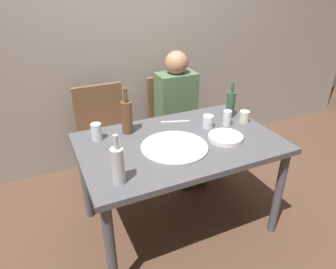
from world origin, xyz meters
name	(u,v)px	position (x,y,z in m)	size (l,w,h in m)	color
ground_plane	(178,222)	(0.00, 0.00, 0.00)	(8.00, 8.00, 0.00)	#513828
back_wall	(123,31)	(0.00, 1.19, 1.30)	(6.00, 0.10, 2.60)	gray
dining_table	(179,151)	(0.00, 0.00, 0.66)	(1.36, 0.87, 0.74)	#4C4C51
pizza_tray	(174,147)	(-0.07, -0.07, 0.75)	(0.45, 0.45, 0.01)	#ADADB2
wine_bottle	(118,165)	(-0.51, -0.28, 0.86)	(0.07, 0.07, 0.29)	#B2BCC1
beer_bottle	(127,116)	(-0.28, 0.27, 0.87)	(0.08, 0.08, 0.34)	brown
water_bottle	(231,104)	(0.55, 0.20, 0.85)	(0.07, 0.07, 0.29)	#2D5133
tumbler_near	(208,121)	(0.29, 0.10, 0.79)	(0.08, 0.08, 0.09)	silver
tumbler_far	(227,118)	(0.44, 0.08, 0.80)	(0.06, 0.06, 0.12)	silver
wine_glass	(97,132)	(-0.51, 0.26, 0.80)	(0.07, 0.07, 0.12)	silver
short_glass	(244,117)	(0.59, 0.07, 0.79)	(0.08, 0.08, 0.09)	beige
plate_stack	(225,137)	(0.30, -0.11, 0.76)	(0.24, 0.24, 0.03)	white
table_knife	(175,122)	(0.11, 0.29, 0.74)	(0.22, 0.02, 0.01)	#B7B7BC
chair_left	(104,130)	(-0.34, 0.83, 0.51)	(0.44, 0.44, 0.90)	brown
chair_right	(173,117)	(0.35, 0.83, 0.51)	(0.44, 0.44, 0.90)	brown
guest_in_sweater	(180,110)	(0.35, 0.68, 0.64)	(0.36, 0.56, 1.17)	#4C6B47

